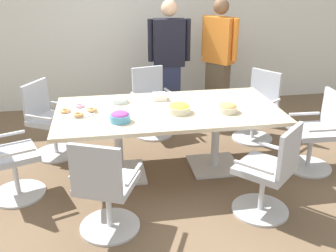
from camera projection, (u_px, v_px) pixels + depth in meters
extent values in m
cube|color=brown|center=(168.00, 170.00, 4.48)|extent=(10.00, 10.00, 0.01)
cube|color=silver|center=(142.00, 19.00, 6.12)|extent=(8.00, 0.10, 2.80)
cube|color=#CCB793|center=(168.00, 111.00, 4.20)|extent=(2.40, 1.20, 0.04)
cube|color=silver|center=(120.00, 173.00, 4.39)|extent=(0.56, 0.56, 0.02)
cylinder|color=silver|center=(119.00, 145.00, 4.25)|extent=(0.09, 0.09, 0.69)
cube|color=silver|center=(214.00, 165.00, 4.56)|extent=(0.56, 0.56, 0.02)
cylinder|color=silver|center=(215.00, 137.00, 4.42)|extent=(0.09, 0.09, 0.69)
cylinder|color=silver|center=(260.00, 209.00, 3.74)|extent=(0.76, 0.76, 0.02)
cylinder|color=silver|center=(262.00, 190.00, 3.65)|extent=(0.05, 0.05, 0.41)
cube|color=#ADB2BC|center=(264.00, 169.00, 3.56)|extent=(0.65, 0.65, 0.06)
cube|color=#ADB2BC|center=(290.00, 151.00, 3.35)|extent=(0.35, 0.33, 0.42)
cube|color=silver|center=(253.00, 167.00, 3.34)|extent=(0.27, 0.29, 0.02)
cube|color=silver|center=(276.00, 148.00, 3.70)|extent=(0.27, 0.29, 0.02)
cylinder|color=silver|center=(307.00, 167.00, 4.53)|extent=(0.56, 0.56, 0.02)
cylinder|color=silver|center=(310.00, 150.00, 4.45)|extent=(0.05, 0.05, 0.41)
cube|color=#ADB2BC|center=(313.00, 131.00, 4.36)|extent=(0.48, 0.48, 0.06)
cube|color=#ADB2BC|center=(334.00, 111.00, 4.29)|extent=(0.06, 0.44, 0.42)
cube|color=silver|center=(325.00, 130.00, 4.09)|extent=(0.37, 0.05, 0.02)
cube|color=silver|center=(304.00, 114.00, 4.53)|extent=(0.37, 0.05, 0.02)
cylinder|color=silver|center=(252.00, 138.00, 5.28)|extent=(0.75, 0.75, 0.02)
cylinder|color=silver|center=(253.00, 123.00, 5.20)|extent=(0.05, 0.05, 0.41)
cube|color=#ADB2BC|center=(255.00, 107.00, 5.11)|extent=(0.64, 0.64, 0.06)
cube|color=#ADB2BC|center=(265.00, 86.00, 5.15)|extent=(0.28, 0.38, 0.42)
cube|color=silver|center=(272.00, 103.00, 4.90)|extent=(0.32, 0.23, 0.02)
cube|color=silver|center=(240.00, 94.00, 5.23)|extent=(0.32, 0.23, 0.02)
cylinder|color=silver|center=(154.00, 133.00, 5.43)|extent=(0.65, 0.65, 0.02)
cylinder|color=silver|center=(153.00, 119.00, 5.34)|extent=(0.05, 0.05, 0.41)
cube|color=#ADB2BC|center=(153.00, 103.00, 5.25)|extent=(0.55, 0.55, 0.06)
cube|color=#ADB2BC|center=(147.00, 82.00, 5.34)|extent=(0.43, 0.14, 0.42)
cube|color=silver|center=(170.00, 92.00, 5.29)|extent=(0.11, 0.37, 0.02)
cube|color=silver|center=(136.00, 97.00, 5.12)|extent=(0.11, 0.37, 0.02)
cylinder|color=silver|center=(57.00, 153.00, 4.85)|extent=(0.74, 0.74, 0.02)
cylinder|color=silver|center=(55.00, 137.00, 4.77)|extent=(0.05, 0.05, 0.41)
cube|color=#ADB2BC|center=(53.00, 120.00, 4.68)|extent=(0.63, 0.63, 0.06)
cube|color=#ADB2BC|center=(36.00, 99.00, 4.66)|extent=(0.25, 0.40, 0.42)
cube|color=silver|center=(63.00, 104.00, 4.85)|extent=(0.33, 0.21, 0.02)
cube|color=silver|center=(38.00, 117.00, 4.42)|extent=(0.33, 0.21, 0.02)
cylinder|color=silver|center=(19.00, 193.00, 4.00)|extent=(0.70, 0.70, 0.02)
cylinder|color=silver|center=(16.00, 175.00, 3.91)|extent=(0.05, 0.05, 0.41)
cube|color=#ADB2BC|center=(12.00, 155.00, 3.82)|extent=(0.59, 0.59, 0.06)
cube|color=silver|center=(6.00, 135.00, 3.97)|extent=(0.35, 0.16, 0.02)
cube|color=silver|center=(15.00, 153.00, 3.58)|extent=(0.35, 0.16, 0.02)
cylinder|color=silver|center=(110.00, 226.00, 3.50)|extent=(0.71, 0.71, 0.02)
cylinder|color=silver|center=(109.00, 206.00, 3.42)|extent=(0.05, 0.05, 0.41)
cube|color=#ADB2BC|center=(107.00, 183.00, 3.33)|extent=(0.61, 0.61, 0.06)
cube|color=#ADB2BC|center=(95.00, 170.00, 3.05)|extent=(0.42, 0.21, 0.42)
cube|color=silver|center=(80.00, 167.00, 3.33)|extent=(0.17, 0.35, 0.02)
cube|color=silver|center=(134.00, 174.00, 3.23)|extent=(0.17, 0.35, 0.02)
cube|color=#232842|center=(169.00, 93.00, 5.80)|extent=(0.34, 0.23, 0.83)
cube|color=black|center=(169.00, 43.00, 5.52)|extent=(0.46, 0.26, 0.66)
sphere|color=#DBAD89|center=(169.00, 8.00, 5.33)|extent=(0.23, 0.23, 0.23)
cylinder|color=black|center=(188.00, 40.00, 5.52)|extent=(0.09, 0.09, 0.59)
cylinder|color=black|center=(151.00, 41.00, 5.48)|extent=(0.09, 0.09, 0.59)
cube|color=brown|center=(217.00, 89.00, 5.97)|extent=(0.36, 0.37, 0.84)
cube|color=orange|center=(220.00, 40.00, 5.68)|extent=(0.45, 0.48, 0.66)
sphere|color=brown|center=(221.00, 6.00, 5.49)|extent=(0.23, 0.23, 0.23)
cylinder|color=orange|center=(235.00, 40.00, 5.51)|extent=(0.11, 0.11, 0.60)
cylinder|color=orange|center=(205.00, 36.00, 5.82)|extent=(0.11, 0.11, 0.60)
cylinder|color=beige|center=(228.00, 109.00, 4.09)|extent=(0.21, 0.21, 0.07)
ellipsoid|color=tan|center=(228.00, 106.00, 4.07)|extent=(0.19, 0.19, 0.06)
cylinder|color=beige|center=(179.00, 109.00, 4.07)|extent=(0.25, 0.25, 0.07)
ellipsoid|color=yellow|center=(179.00, 106.00, 4.06)|extent=(0.22, 0.22, 0.06)
cylinder|color=#4C9EC6|center=(120.00, 118.00, 3.84)|extent=(0.20, 0.20, 0.08)
ellipsoid|color=#9E3D8E|center=(120.00, 115.00, 3.82)|extent=(0.18, 0.18, 0.07)
cylinder|color=white|center=(79.00, 112.00, 4.09)|extent=(0.37, 0.37, 0.01)
torus|color=tan|center=(92.00, 110.00, 4.09)|extent=(0.11, 0.11, 0.03)
torus|color=pink|center=(80.00, 106.00, 4.20)|extent=(0.11, 0.11, 0.03)
torus|color=tan|center=(66.00, 111.00, 4.06)|extent=(0.11, 0.11, 0.03)
torus|color=tan|center=(78.00, 115.00, 3.96)|extent=(0.11, 0.11, 0.03)
cylinder|color=white|center=(119.00, 102.00, 4.39)|extent=(0.20, 0.20, 0.01)
cylinder|color=silver|center=(119.00, 102.00, 4.39)|extent=(0.20, 0.20, 0.01)
cylinder|color=white|center=(119.00, 101.00, 4.38)|extent=(0.20, 0.20, 0.01)
cylinder|color=silver|center=(119.00, 101.00, 4.38)|extent=(0.20, 0.20, 0.01)
cylinder|color=white|center=(119.00, 100.00, 4.38)|extent=(0.20, 0.20, 0.01)
cylinder|color=silver|center=(119.00, 100.00, 4.38)|extent=(0.20, 0.20, 0.01)
cylinder|color=white|center=(119.00, 99.00, 4.37)|extent=(0.20, 0.20, 0.01)
cylinder|color=silver|center=(119.00, 99.00, 4.37)|extent=(0.20, 0.20, 0.01)
cylinder|color=white|center=(119.00, 98.00, 4.37)|extent=(0.20, 0.20, 0.01)
cube|color=white|center=(159.00, 97.00, 4.47)|extent=(0.15, 0.15, 0.07)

